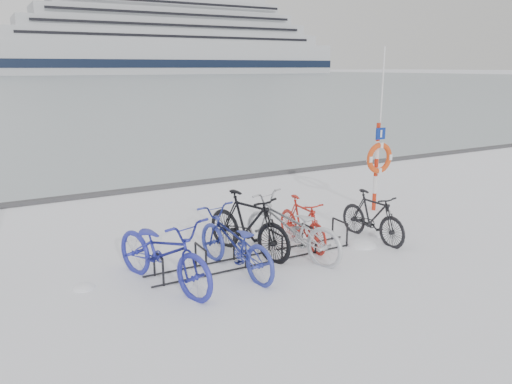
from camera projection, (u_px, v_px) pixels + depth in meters
ground at (258, 260)px, 8.76m from camera, size 900.00×900.00×0.00m
quay_edge at (153, 188)px, 13.74m from camera, size 400.00×0.25×0.10m
bike_rack at (258, 250)px, 8.71m from camera, size 4.00×0.48×0.46m
lifebuoy_station at (379, 158)px, 11.46m from camera, size 0.72×0.22×3.74m
cruise_ferry at (168, 42)px, 220.82m from camera, size 155.76×29.34×51.18m
bike_0 at (163, 249)px, 7.61m from camera, size 1.46×2.38×1.18m
bike_1 at (234, 241)px, 8.15m from camera, size 1.01×2.12×1.07m
bike_2 at (248, 223)px, 8.91m from camera, size 1.15×2.03×1.18m
bike_3 at (291, 226)px, 8.81m from camera, size 1.38×2.29×1.14m
bike_4 at (302, 221)px, 9.37m from camera, size 0.50×1.61×0.96m
bike_5 at (373, 215)px, 9.69m from camera, size 0.58×1.68×0.99m
snow_drifts at (312, 245)px, 9.47m from camera, size 6.05×1.60×0.20m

